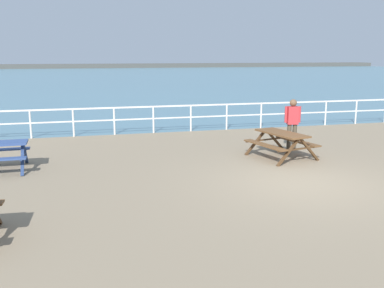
{
  "coord_description": "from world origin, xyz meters",
  "views": [
    {
      "loc": [
        -5.17,
        -9.18,
        3.07
      ],
      "look_at": [
        -2.37,
        1.47,
        0.8
      ],
      "focal_mm": 40.81,
      "sensor_mm": 36.0,
      "label": 1
    }
  ],
  "objects": [
    {
      "name": "picnic_table_mid_centre",
      "position": [
        0.7,
        2.56,
        0.58
      ],
      "size": [
        1.87,
        2.09,
        0.8
      ],
      "rotation": [
        0.0,
        0.0,
        1.8
      ],
      "color": "brown",
      "rests_on": "ground"
    },
    {
      "name": "seaward_railing",
      "position": [
        -0.0,
        7.75,
        0.73
      ],
      "size": [
        23.07,
        0.07,
        1.08
      ],
      "color": "white",
      "rests_on": "ground"
    },
    {
      "name": "distant_shoreline",
      "position": [
        0.0,
        95.75,
        0.0
      ],
      "size": [
        142.0,
        6.0,
        1.8
      ],
      "primitive_type": "cube",
      "color": "#4C4C47",
      "rests_on": "ground"
    },
    {
      "name": "visitor",
      "position": [
        1.52,
        3.48,
        0.95
      ],
      "size": [
        0.52,
        0.28,
        1.66
      ],
      "rotation": [
        0.0,
        0.0,
        4.53
      ],
      "color": "#4C4233",
      "rests_on": "ground"
    },
    {
      "name": "sea_band",
      "position": [
        0.0,
        52.75,
        0.0
      ],
      "size": [
        142.0,
        90.0,
        0.01
      ],
      "primitive_type": "cube",
      "color": "teal",
      "rests_on": "ground"
    },
    {
      "name": "ground_plane",
      "position": [
        0.0,
        0.0,
        -0.1
      ],
      "size": [
        30.0,
        24.0,
        0.2
      ],
      "primitive_type": "cube",
      "color": "gray"
    }
  ]
}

